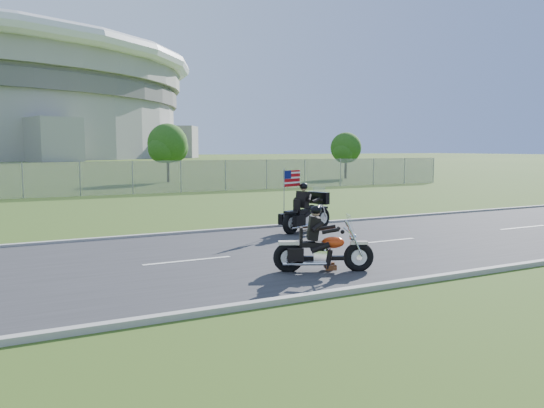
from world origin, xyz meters
name	(u,v)px	position (x,y,z in m)	size (l,w,h in m)	color
ground	(262,255)	(0.00, 0.00, 0.00)	(420.00, 420.00, 0.00)	#2B4B17
road	(262,254)	(0.00, 0.00, 0.02)	(120.00, 8.00, 0.04)	#28282B
curb_north	(208,231)	(0.00, 4.05, 0.05)	(120.00, 0.18, 0.12)	#9E9B93
curb_south	(353,290)	(0.00, -4.05, 0.05)	(120.00, 0.18, 0.12)	#9E9B93
fence	(23,180)	(-5.00, 20.00, 1.00)	(60.00, 0.03, 2.00)	gray
tree_fence_near	(168,146)	(6.04, 30.04, 2.97)	(3.52, 3.28, 4.75)	#382316
tree_fence_far	(346,149)	(22.04, 28.03, 2.64)	(3.08, 2.87, 4.20)	#382316
motorcycle_lead	(322,251)	(0.33, -2.39, 0.48)	(2.12, 1.16, 1.52)	black
motorcycle_follow	(307,215)	(2.99, 2.76, 0.56)	(2.34, 1.25, 2.04)	black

